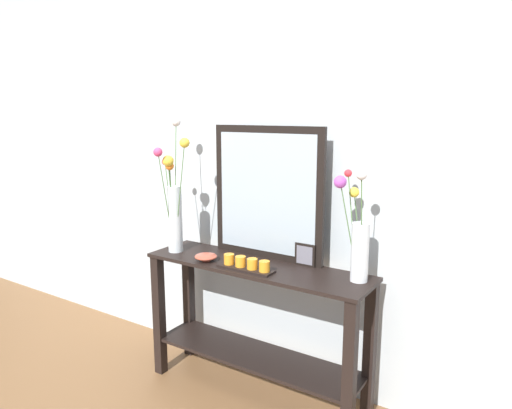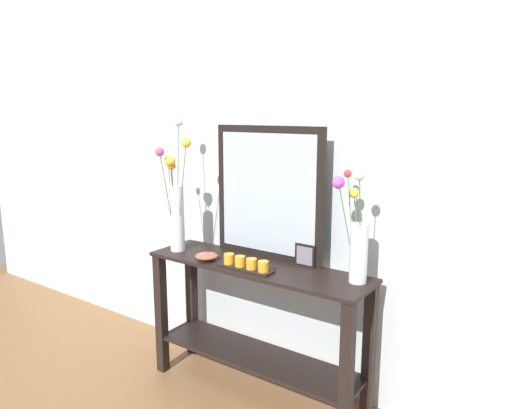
{
  "view_description": "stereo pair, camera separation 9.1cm",
  "coord_description": "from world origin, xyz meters",
  "px_view_note": "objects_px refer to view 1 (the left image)",
  "views": [
    {
      "loc": [
        1.33,
        -2.06,
        1.58
      ],
      "look_at": [
        0.0,
        0.0,
        1.09
      ],
      "focal_mm": 33.27,
      "sensor_mm": 36.0,
      "label": 1
    },
    {
      "loc": [
        1.41,
        -2.01,
        1.58
      ],
      "look_at": [
        0.0,
        0.0,
        1.09
      ],
      "focal_mm": 33.27,
      "sensor_mm": 36.0,
      "label": 2
    }
  ],
  "objects_px": {
    "picture_frame_small": "(305,255)",
    "decorative_bowl": "(206,257)",
    "mirror_leaning": "(267,193)",
    "vase_right": "(358,239)",
    "candle_tray": "(246,265)",
    "tall_vase_left": "(174,203)",
    "console_table": "(256,315)"
  },
  "relations": [
    {
      "from": "console_table",
      "to": "mirror_leaning",
      "type": "xyz_separation_m",
      "value": [
        -0.02,
        0.14,
        0.66
      ]
    },
    {
      "from": "candle_tray",
      "to": "picture_frame_small",
      "type": "xyz_separation_m",
      "value": [
        0.23,
        0.22,
        0.03
      ]
    },
    {
      "from": "candle_tray",
      "to": "decorative_bowl",
      "type": "height_order",
      "value": "candle_tray"
    },
    {
      "from": "picture_frame_small",
      "to": "mirror_leaning",
      "type": "bearing_deg",
      "value": 175.48
    },
    {
      "from": "console_table",
      "to": "tall_vase_left",
      "type": "distance_m",
      "value": 0.79
    },
    {
      "from": "mirror_leaning",
      "to": "decorative_bowl",
      "type": "distance_m",
      "value": 0.49
    },
    {
      "from": "vase_right",
      "to": "candle_tray",
      "type": "relative_size",
      "value": 1.76
    },
    {
      "from": "vase_right",
      "to": "candle_tray",
      "type": "xyz_separation_m",
      "value": [
        -0.54,
        -0.16,
        -0.19
      ]
    },
    {
      "from": "mirror_leaning",
      "to": "vase_right",
      "type": "height_order",
      "value": "mirror_leaning"
    },
    {
      "from": "mirror_leaning",
      "to": "vase_right",
      "type": "xyz_separation_m",
      "value": [
        0.56,
        -0.08,
        -0.16
      ]
    },
    {
      "from": "candle_tray",
      "to": "picture_frame_small",
      "type": "relative_size",
      "value": 2.6
    },
    {
      "from": "picture_frame_small",
      "to": "decorative_bowl",
      "type": "relative_size",
      "value": 0.97
    },
    {
      "from": "vase_right",
      "to": "decorative_bowl",
      "type": "xyz_separation_m",
      "value": [
        -0.82,
        -0.15,
        -0.19
      ]
    },
    {
      "from": "mirror_leaning",
      "to": "candle_tray",
      "type": "distance_m",
      "value": 0.42
    },
    {
      "from": "vase_right",
      "to": "decorative_bowl",
      "type": "distance_m",
      "value": 0.85
    },
    {
      "from": "tall_vase_left",
      "to": "picture_frame_small",
      "type": "height_order",
      "value": "tall_vase_left"
    },
    {
      "from": "mirror_leaning",
      "to": "picture_frame_small",
      "type": "height_order",
      "value": "mirror_leaning"
    },
    {
      "from": "mirror_leaning",
      "to": "candle_tray",
      "type": "xyz_separation_m",
      "value": [
        0.02,
        -0.24,
        -0.34
      ]
    },
    {
      "from": "tall_vase_left",
      "to": "candle_tray",
      "type": "height_order",
      "value": "tall_vase_left"
    },
    {
      "from": "candle_tray",
      "to": "picture_frame_small",
      "type": "distance_m",
      "value": 0.32
    },
    {
      "from": "mirror_leaning",
      "to": "picture_frame_small",
      "type": "relative_size",
      "value": 6.05
    },
    {
      "from": "mirror_leaning",
      "to": "candle_tray",
      "type": "bearing_deg",
      "value": -84.91
    },
    {
      "from": "mirror_leaning",
      "to": "picture_frame_small",
      "type": "distance_m",
      "value": 0.4
    },
    {
      "from": "console_table",
      "to": "vase_right",
      "type": "bearing_deg",
      "value": 6.06
    },
    {
      "from": "vase_right",
      "to": "mirror_leaning",
      "type": "bearing_deg",
      "value": 171.45
    },
    {
      "from": "tall_vase_left",
      "to": "picture_frame_small",
      "type": "xyz_separation_m",
      "value": [
        0.76,
        0.18,
        -0.23
      ]
    },
    {
      "from": "mirror_leaning",
      "to": "vase_right",
      "type": "distance_m",
      "value": 0.59
    },
    {
      "from": "mirror_leaning",
      "to": "picture_frame_small",
      "type": "bearing_deg",
      "value": -4.52
    },
    {
      "from": "console_table",
      "to": "mirror_leaning",
      "type": "bearing_deg",
      "value": 96.85
    },
    {
      "from": "candle_tray",
      "to": "decorative_bowl",
      "type": "xyz_separation_m",
      "value": [
        -0.27,
        0.0,
        -0.0
      ]
    },
    {
      "from": "console_table",
      "to": "decorative_bowl",
      "type": "distance_m",
      "value": 0.43
    },
    {
      "from": "vase_right",
      "to": "picture_frame_small",
      "type": "height_order",
      "value": "vase_right"
    }
  ]
}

